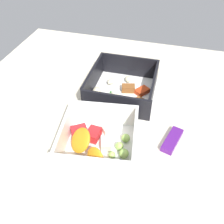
{
  "coord_description": "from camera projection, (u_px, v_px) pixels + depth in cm",
  "views": [
    {
      "loc": [
        38.64,
        10.16,
        41.68
      ],
      "look_at": [
        -0.66,
        -0.59,
        4.0
      ],
      "focal_mm": 39.54,
      "sensor_mm": 36.0,
      "label": 1
    }
  ],
  "objects": [
    {
      "name": "candy_bar",
      "position": [
        172.0,
        140.0,
        0.51
      ],
      "size": [
        7.39,
        4.25,
        1.2
      ],
      "primitive_type": "cube",
      "rotation": [
        0.0,
        0.0,
        -0.28
      ],
      "color": "#51197A",
      "rests_on": "table_surface"
    },
    {
      "name": "pasta_container",
      "position": [
        122.0,
        88.0,
        0.62
      ],
      "size": [
        17.55,
        16.1,
        6.28
      ],
      "rotation": [
        0.0,
        0.0,
        0.01
      ],
      "color": "white",
      "rests_on": "table_surface"
    },
    {
      "name": "fruit_bowl",
      "position": [
        98.0,
        142.0,
        0.49
      ],
      "size": [
        16.58,
        16.4,
        6.17
      ],
      "rotation": [
        0.0,
        0.0,
        0.14
      ],
      "color": "white",
      "rests_on": "table_surface"
    },
    {
      "name": "table_surface",
      "position": [
        114.0,
        124.0,
        0.57
      ],
      "size": [
        80.0,
        80.0,
        2.0
      ],
      "primitive_type": "cube",
      "color": "beige",
      "rests_on": "ground"
    }
  ]
}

